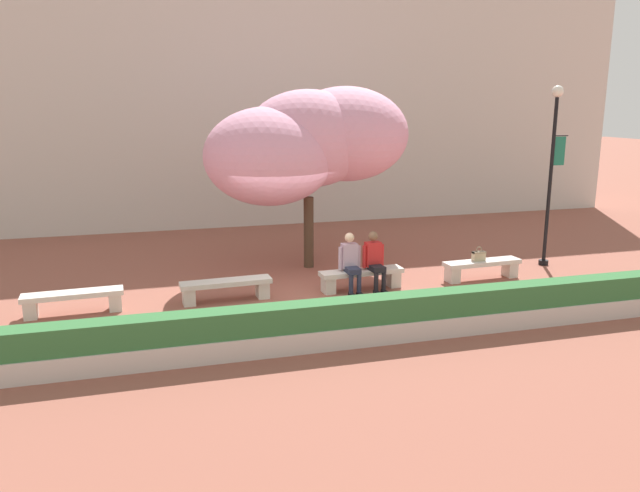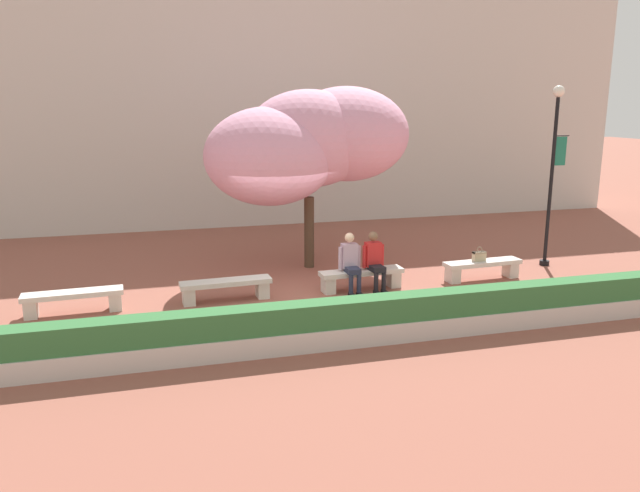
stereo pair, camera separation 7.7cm
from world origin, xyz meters
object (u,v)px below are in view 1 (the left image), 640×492
Objects in this scene: cherry_tree_main at (309,143)px; handbag at (479,255)px; stone_bench_near_west at (226,287)px; person_seated_right at (374,259)px; stone_bench_center at (361,276)px; stone_bench_near_east at (482,267)px; lamp_post_with_banner at (552,160)px; stone_bench_west_end at (73,299)px; person_seated_left at (351,260)px.

handbag is at bearing -31.95° from cherry_tree_main.
person_seated_right is (3.26, -0.05, 0.39)m from stone_bench_near_west.
stone_bench_near_west and stone_bench_center have the same top height.
lamp_post_with_banner reaches higher than stone_bench_near_east.
lamp_post_with_banner reaches higher than stone_bench_west_end.
lamp_post_with_banner is at bearing 9.33° from person_seated_right.
stone_bench_west_end is at bearing 180.00° from stone_bench_near_west.
stone_bench_west_end is at bearing 180.00° from stone_bench_near_east.
stone_bench_west_end is 1.00× the size of stone_bench_near_east.
stone_bench_near_west is 5.96m from stone_bench_near_east.
lamp_post_with_banner is at bearing 8.27° from stone_bench_center.
stone_bench_west_end is 1.00× the size of stone_bench_near_west.
stone_bench_west_end is at bearing -179.88° from handbag.
stone_bench_center is 1.00× the size of stone_bench_near_east.
person_seated_right is 5.36m from lamp_post_with_banner.
handbag is at bearing 0.19° from stone_bench_near_west.
person_seated_right is 0.29× the size of lamp_post_with_banner.
handbag is 0.08× the size of lamp_post_with_banner.
stone_bench_near_east is at bearing 0.00° from stone_bench_west_end.
person_seated_left is (5.69, -0.05, 0.39)m from stone_bench_west_end.
stone_bench_west_end is 1.00× the size of stone_bench_center.
handbag is 3.19m from lamp_post_with_banner.
cherry_tree_main is 1.15× the size of lamp_post_with_banner.
handbag is at bearing 1.32° from person_seated_left.
person_seated_left reaches higher than stone_bench_near_west.
person_seated_right is at bearing -0.94° from stone_bench_near_west.
cherry_tree_main is (5.35, 2.20, 2.78)m from stone_bench_west_end.
lamp_post_with_banner is (11.17, 0.76, 2.34)m from stone_bench_west_end.
stone_bench_near_east is 0.43× the size of lamp_post_with_banner.
stone_bench_near_west is 1.00× the size of stone_bench_center.
person_seated_left is 3.17m from handbag.
stone_bench_west_end is 6.42m from cherry_tree_main.
stone_bench_center is (5.96, 0.00, 0.00)m from stone_bench_west_end.
stone_bench_near_west is (2.98, 0.00, 0.00)m from stone_bench_west_end.
cherry_tree_main is at bearing 148.47° from stone_bench_near_east.
stone_bench_near_east is at bearing -12.16° from handbag.
stone_bench_near_west is 5.88m from handbag.
person_seated_left is 0.29× the size of lamp_post_with_banner.
handbag is (2.89, 0.02, 0.27)m from stone_bench_center.
stone_bench_near_west is 5.62× the size of handbag.
person_seated_right is 0.25× the size of cherry_tree_main.
lamp_post_with_banner is at bearing 17.67° from handbag.
stone_bench_center is 5.62× the size of handbag.
person_seated_right is at bearing -0.49° from stone_bench_west_end.
stone_bench_near_east is 1.48× the size of person_seated_left.
stone_bench_west_end is 0.37× the size of cherry_tree_main.
lamp_post_with_banner reaches higher than person_seated_right.
person_seated_left is (-3.26, -0.05, 0.39)m from stone_bench_near_east.
stone_bench_west_end is at bearing 179.46° from person_seated_left.
stone_bench_west_end is at bearing 180.00° from stone_bench_center.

